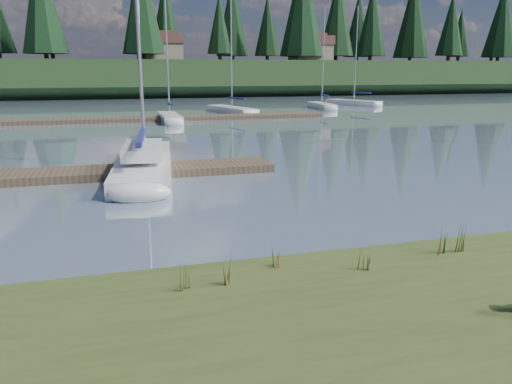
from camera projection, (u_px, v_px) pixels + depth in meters
name	position (u px, v px, depth m)	size (l,w,h in m)	color
ground	(140.00, 121.00, 39.15)	(200.00, 200.00, 0.00)	#7D91A8
ridge	(123.00, 79.00, 78.69)	(200.00, 20.00, 5.00)	black
sailboat_main	(145.00, 158.00, 20.41)	(3.04, 10.40, 14.60)	white
dock_near	(61.00, 175.00, 18.44)	(16.00, 2.00, 0.30)	#4C3D2C
dock_far	(165.00, 118.00, 39.65)	(26.00, 2.20, 0.30)	#4C3D2C
sailboat_bg_2	(169.00, 117.00, 39.19)	(1.38, 6.88, 10.46)	white
sailboat_bg_3	(228.00, 109.00, 46.73)	(3.61, 8.42, 12.13)	white
sailboat_bg_4	(320.00, 105.00, 51.88)	(1.95, 6.84, 10.09)	white
sailboat_bg_5	(349.00, 102.00, 56.75)	(4.59, 7.39, 10.78)	white
weed_0	(227.00, 271.00, 8.50)	(0.17, 0.14, 0.64)	#475B23
weed_1	(276.00, 258.00, 9.33)	(0.17, 0.14, 0.42)	#475B23
weed_2	(443.00, 239.00, 9.94)	(0.17, 0.14, 0.75)	#475B23
weed_3	(185.00, 278.00, 8.34)	(0.17, 0.14, 0.50)	#475B23
weed_4	(363.00, 259.00, 9.20)	(0.17, 0.14, 0.51)	#475B23
weed_5	(461.00, 238.00, 10.09)	(0.17, 0.14, 0.69)	#475B23
mud_lip	(231.00, 276.00, 9.64)	(60.00, 0.50, 0.14)	#33281C
conifer_3	(49.00, 14.00, 72.88)	(4.84, 4.84, 12.25)	#382619
conifer_4	(142.00, 3.00, 70.42)	(6.16, 6.16, 15.10)	#382619
conifer_5	(219.00, 24.00, 77.90)	(3.96, 3.96, 10.35)	#382619
conifer_6	(302.00, 4.00, 78.74)	(7.04, 7.04, 17.00)	#382619
conifer_7	(372.00, 20.00, 85.71)	(5.28, 5.28, 13.20)	#382619
conifer_8	(451.00, 24.00, 85.61)	(4.62, 4.62, 11.77)	#382619
conifer_9	(502.00, 19.00, 91.55)	(5.94, 5.94, 14.62)	#382619
house_1	(162.00, 47.00, 77.28)	(6.30, 5.30, 4.65)	gray
house_2	(311.00, 48.00, 81.81)	(6.30, 5.30, 4.65)	gray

